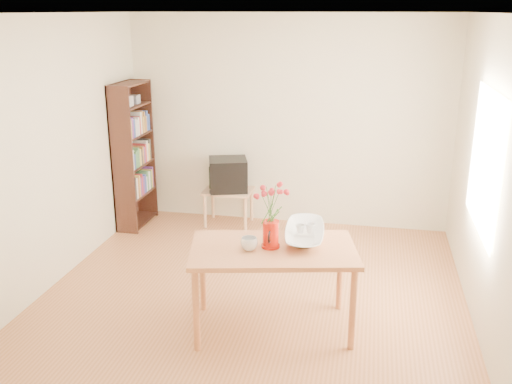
% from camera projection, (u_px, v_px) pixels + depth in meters
% --- Properties ---
extents(room, '(4.50, 4.50, 4.50)m').
position_uv_depth(room, '(252.00, 169.00, 4.95)').
color(room, '#A16139').
rests_on(room, ground).
extents(table, '(1.50, 1.05, 0.75)m').
position_uv_depth(table, '(273.00, 257.00, 4.74)').
color(table, '#B6693E').
rests_on(table, ground).
extents(tv_stand, '(0.60, 0.45, 0.46)m').
position_uv_depth(tv_stand, '(228.00, 195.00, 7.20)').
color(tv_stand, tan).
rests_on(tv_stand, ground).
extents(bookshelf, '(0.28, 0.70, 1.80)m').
position_uv_depth(bookshelf, '(134.00, 160.00, 7.08)').
color(bookshelf, black).
rests_on(bookshelf, ground).
extents(pitcher, '(0.15, 0.23, 0.23)m').
position_uv_depth(pitcher, '(271.00, 235.00, 4.69)').
color(pitcher, red).
rests_on(pitcher, table).
extents(flowers, '(0.26, 0.26, 0.37)m').
position_uv_depth(flowers, '(271.00, 201.00, 4.60)').
color(flowers, '#E1353F').
rests_on(flowers, pitcher).
extents(mug, '(0.19, 0.19, 0.11)m').
position_uv_depth(mug, '(249.00, 244.00, 4.65)').
color(mug, white).
rests_on(mug, table).
extents(bowl, '(0.54, 0.54, 0.47)m').
position_uv_depth(bowl, '(305.00, 212.00, 4.85)').
color(bowl, white).
rests_on(bowl, table).
extents(teacup_a, '(0.09, 0.09, 0.06)m').
position_uv_depth(teacup_a, '(300.00, 217.00, 4.87)').
color(teacup_a, white).
rests_on(teacup_a, bowl).
extents(teacup_b, '(0.10, 0.10, 0.07)m').
position_uv_depth(teacup_b, '(311.00, 216.00, 4.87)').
color(teacup_b, white).
rests_on(teacup_b, bowl).
extents(television, '(0.56, 0.54, 0.40)m').
position_uv_depth(television, '(228.00, 174.00, 7.13)').
color(television, black).
rests_on(television, tv_stand).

